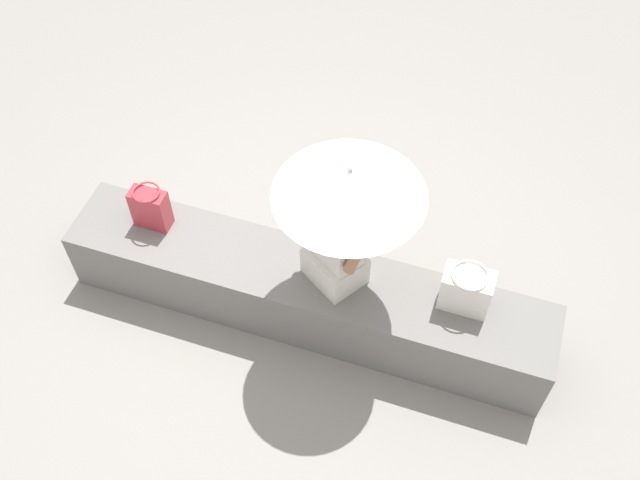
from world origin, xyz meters
name	(u,v)px	position (x,y,z in m)	size (l,w,h in m)	color
ground_plane	(307,313)	(0.00, 0.00, 0.00)	(14.00, 14.00, 0.00)	gray
stone_bench	(306,294)	(0.00, 0.00, 0.25)	(3.19, 0.54, 0.49)	slate
person_seated	(336,238)	(-0.18, -0.03, 0.88)	(0.50, 0.42, 0.90)	beige
parasol	(350,183)	(-0.27, 0.03, 1.45)	(0.84, 0.84, 1.08)	#B7B7BC
handbag_black	(466,290)	(-0.99, -0.08, 0.64)	(0.30, 0.22, 0.31)	silver
tote_bag_canvas	(150,208)	(1.08, -0.06, 0.65)	(0.24, 0.18, 0.32)	#B2333D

